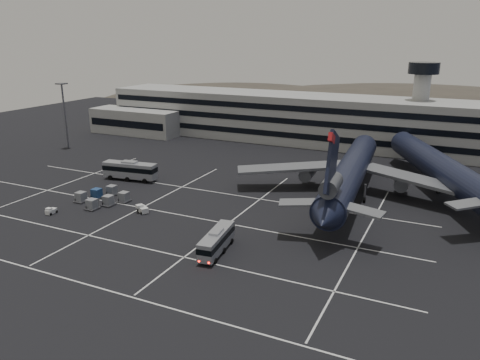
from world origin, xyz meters
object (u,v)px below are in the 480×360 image
(trijet_main, at_px, (350,173))
(tug_a, at_px, (51,211))
(bus_near, at_px, (217,240))
(uld_cluster, at_px, (102,197))
(bus_far, at_px, (130,170))

(trijet_main, xyz_separation_m, tug_a, (-46.25, -31.52, -4.70))
(trijet_main, bearing_deg, bus_near, -115.09)
(bus_near, distance_m, tug_a, 34.30)
(bus_near, height_order, tug_a, bus_near)
(uld_cluster, bearing_deg, bus_far, 106.92)
(tug_a, bearing_deg, uld_cluster, 64.00)
(trijet_main, distance_m, tug_a, 56.17)
(trijet_main, distance_m, bus_near, 34.80)
(bus_far, distance_m, uld_cluster, 14.62)
(bus_near, xyz_separation_m, bus_far, (-34.52, 23.91, 0.44))
(trijet_main, xyz_separation_m, bus_near, (-11.99, -32.50, -3.32))
(bus_near, height_order, uld_cluster, bus_near)
(tug_a, xyz_separation_m, uld_cluster, (3.97, 9.01, 0.41))
(bus_near, distance_m, uld_cluster, 31.91)
(bus_far, bearing_deg, trijet_main, -87.34)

